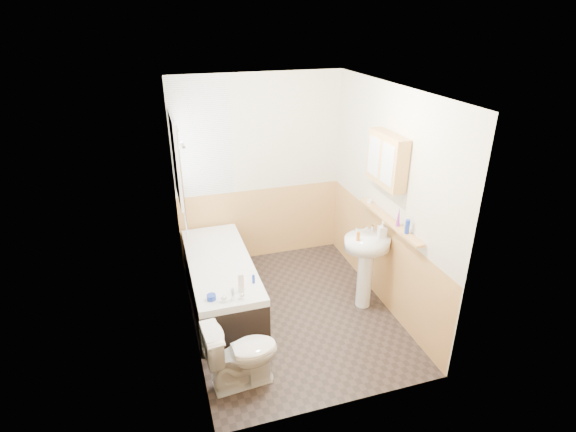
{
  "coord_description": "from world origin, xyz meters",
  "views": [
    {
      "loc": [
        -1.3,
        -4.04,
        3.17
      ],
      "look_at": [
        0.0,
        0.15,
        1.15
      ],
      "focal_mm": 28.0,
      "sensor_mm": 36.0,
      "label": 1
    }
  ],
  "objects_px": {
    "sink": "(366,257)",
    "pine_shelf": "(389,220)",
    "medicine_cabinet": "(387,160)",
    "bathtub": "(221,281)",
    "toilet": "(242,354)"
  },
  "relations": [
    {
      "from": "toilet",
      "to": "pine_shelf",
      "type": "distance_m",
      "value": 2.08
    },
    {
      "from": "bathtub",
      "to": "sink",
      "type": "bearing_deg",
      "value": -19.12
    },
    {
      "from": "medicine_cabinet",
      "to": "bathtub",
      "type": "bearing_deg",
      "value": 164.13
    },
    {
      "from": "sink",
      "to": "pine_shelf",
      "type": "relative_size",
      "value": 0.81
    },
    {
      "from": "toilet",
      "to": "sink",
      "type": "relative_size",
      "value": 0.67
    },
    {
      "from": "toilet",
      "to": "sink",
      "type": "height_order",
      "value": "sink"
    },
    {
      "from": "bathtub",
      "to": "toilet",
      "type": "height_order",
      "value": "bathtub"
    },
    {
      "from": "pine_shelf",
      "to": "sink",
      "type": "bearing_deg",
      "value": 160.69
    },
    {
      "from": "toilet",
      "to": "medicine_cabinet",
      "type": "xyz_separation_m",
      "value": [
        1.77,
        0.83,
        1.42
      ]
    },
    {
      "from": "toilet",
      "to": "sink",
      "type": "xyz_separation_m",
      "value": [
        1.6,
        0.78,
        0.31
      ]
    },
    {
      "from": "bathtub",
      "to": "toilet",
      "type": "xyz_separation_m",
      "value": [
        -0.03,
        -1.32,
        0.04
      ]
    },
    {
      "from": "bathtub",
      "to": "pine_shelf",
      "type": "relative_size",
      "value": 1.46
    },
    {
      "from": "sink",
      "to": "pine_shelf",
      "type": "distance_m",
      "value": 0.51
    },
    {
      "from": "bathtub",
      "to": "toilet",
      "type": "relative_size",
      "value": 2.68
    },
    {
      "from": "bathtub",
      "to": "medicine_cabinet",
      "type": "distance_m",
      "value": 2.32
    }
  ]
}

